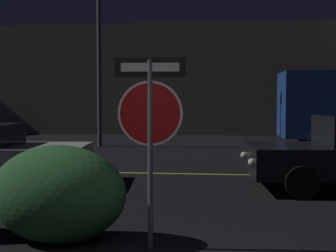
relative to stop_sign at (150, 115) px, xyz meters
name	(u,v)px	position (x,y,z in m)	size (l,w,h in m)	color
road_center_stripe	(198,174)	(0.30, 5.66, -1.57)	(42.11, 0.12, 0.01)	gold
stop_sign	(150,115)	(0.00, 0.00, 0.00)	(0.82, 0.07, 2.23)	#4C4C51
hedge_bush_2	(58,194)	(-1.15, 0.12, -0.97)	(1.68, 1.06, 1.20)	#285B2D
street_lamp	(99,22)	(-3.71, 11.99, 3.13)	(0.42, 0.42, 7.66)	#4C4C51
building_backdrop	(253,80)	(2.60, 20.22, 1.28)	(29.34, 3.95, 5.70)	#7A6B5B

